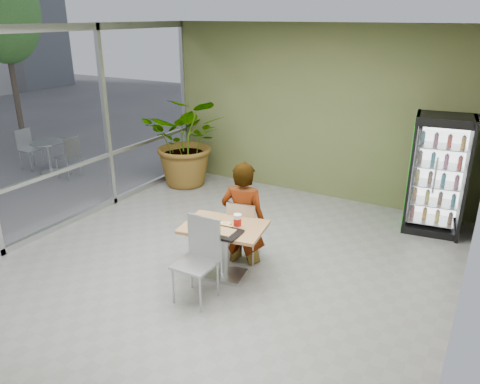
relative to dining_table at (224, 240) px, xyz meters
name	(u,v)px	position (x,y,z in m)	size (l,w,h in m)	color
ground	(216,271)	(-0.17, 0.04, -0.54)	(7.00, 7.00, 0.00)	slate
room_envelope	(214,160)	(-0.17, 0.04, 1.06)	(6.00, 7.00, 3.20)	beige
storefront_frame	(51,133)	(-3.17, 0.04, 1.06)	(0.10, 7.00, 3.20)	#AAADAF
dining_table	(224,240)	(0.00, 0.00, 0.00)	(1.16, 0.90, 0.75)	#A27345
chair_far	(243,227)	(0.02, 0.48, 0.00)	(0.48, 0.48, 0.92)	#AAADAF
chair_near	(200,252)	(-0.02, -0.55, 0.07)	(0.47, 0.47, 1.04)	#AAADAF
seated_woman	(243,222)	(0.00, 0.52, 0.05)	(0.66, 0.42, 1.78)	black
pizza_plate	(225,224)	(0.01, 0.00, 0.23)	(0.29, 0.26, 0.03)	white
soda_cup	(237,221)	(0.19, 0.03, 0.30)	(0.11, 0.11, 0.19)	white
napkin_stack	(204,225)	(-0.21, -0.14, 0.22)	(0.14, 0.14, 0.02)	white
cafeteria_tray	(221,233)	(0.10, -0.22, 0.23)	(0.49, 0.35, 0.03)	black
beverage_fridge	(437,175)	(2.18, 2.91, 0.41)	(0.95, 0.77, 1.90)	black
potted_plant	(188,141)	(-2.54, 2.78, 0.39)	(1.67, 1.44, 1.85)	#326528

